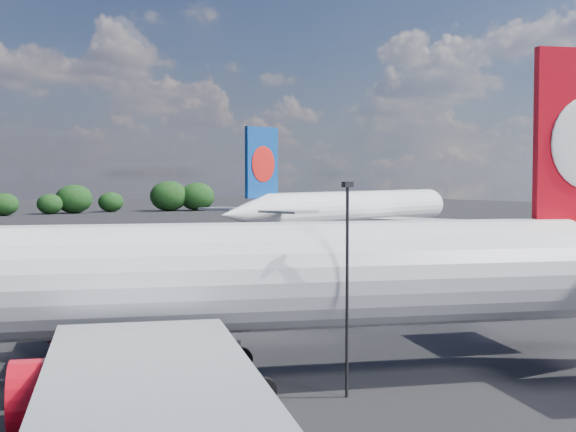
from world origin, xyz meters
TOP-DOWN VIEW (x-y plane):
  - qantas_airliner at (2.25, -0.51)m, footprint 53.04×51.14m
  - china_southern_airliner at (65.47, 61.32)m, footprint 54.30×51.88m
  - apron_lamp_post at (6.21, -5.93)m, footprint 0.55×0.30m

SIDE VIEW (x-z plane):
  - china_southern_airliner at x=65.47m, z-range -3.48..14.30m
  - qantas_airliner at x=2.25m, z-range -3.57..14.69m
  - apron_lamp_post at x=6.21m, z-range 0.65..11.40m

